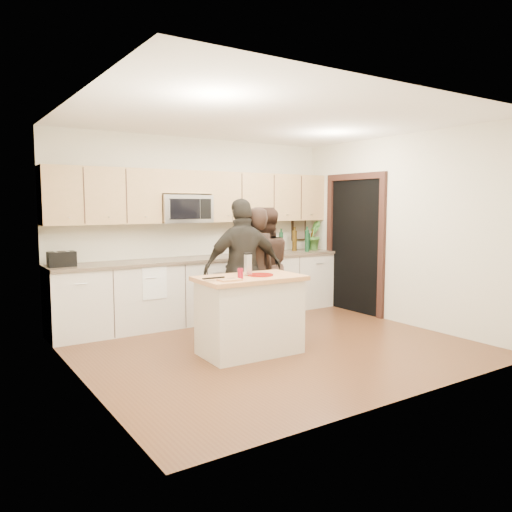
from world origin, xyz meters
TOP-DOWN VIEW (x-y plane):
  - floor at (0.00, 0.00)m, footprint 4.50×4.50m
  - room_shell at (0.00, 0.00)m, footprint 4.52×4.02m
  - back_cabinetry at (0.00, 1.69)m, footprint 4.50×0.66m
  - upper_cabinetry at (0.03, 1.83)m, footprint 4.50×0.33m
  - microwave at (-0.31, 1.80)m, footprint 0.76×0.41m
  - doorway at (2.23, 0.90)m, footprint 0.06×1.25m
  - framed_picture at (1.95, 1.98)m, footprint 0.30×0.03m
  - dish_towel at (-0.95, 1.50)m, footprint 0.34×0.60m
  - island at (-0.39, -0.09)m, footprint 1.22×0.74m
  - red_plate at (-0.26, -0.12)m, footprint 0.29×0.29m
  - box_grater at (-0.37, -0.02)m, footprint 0.08×0.06m
  - drink_glass at (-0.58, -0.20)m, footprint 0.06×0.06m
  - cutting_board at (-0.75, -0.26)m, footprint 0.24×0.17m
  - tongs at (-0.89, -0.14)m, footprint 0.26×0.04m
  - knife at (-0.76, -0.25)m, footprint 0.19×0.03m
  - toaster at (-2.05, 1.67)m, footprint 0.33×0.19m
  - bottle_cluster at (1.74, 1.70)m, footprint 0.72×0.29m
  - orchid at (2.07, 1.72)m, footprint 0.35×0.35m
  - woman_left at (0.14, 0.62)m, footprint 0.64×0.44m
  - woman_center at (0.59, 1.05)m, footprint 0.99×0.89m
  - woman_right at (-0.08, 0.54)m, footprint 1.11×0.63m

SIDE VIEW (x-z plane):
  - floor at x=0.00m, z-range 0.00..0.00m
  - island at x=-0.39m, z-range 0.00..0.90m
  - back_cabinetry at x=0.00m, z-range 0.00..0.94m
  - dish_towel at x=-0.95m, z-range 0.56..1.04m
  - woman_center at x=0.59m, z-range 0.00..1.67m
  - woman_left at x=0.14m, z-range 0.00..1.68m
  - woman_right at x=-0.08m, z-range 0.00..1.79m
  - red_plate at x=-0.26m, z-range 0.90..0.92m
  - cutting_board at x=-0.75m, z-range 0.90..0.92m
  - knife at x=-0.76m, z-range 0.92..0.92m
  - tongs at x=-0.89m, z-range 0.92..0.93m
  - drink_glass at x=-0.58m, z-range 0.90..1.01m
  - toaster at x=-2.05m, z-range 0.94..1.13m
  - box_grater at x=-0.37m, z-range 0.92..1.16m
  - bottle_cluster at x=1.74m, z-range 0.93..1.34m
  - doorway at x=2.23m, z-range 0.06..2.26m
  - orchid at x=2.07m, z-range 0.94..1.44m
  - framed_picture at x=1.95m, z-range 1.09..1.47m
  - microwave at x=-0.31m, z-range 1.45..1.85m
  - room_shell at x=0.00m, z-range 0.38..3.09m
  - upper_cabinetry at x=0.03m, z-range 1.47..2.22m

